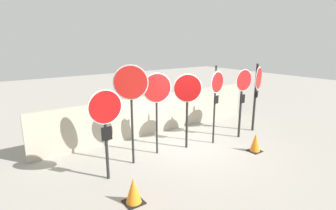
{
  "coord_description": "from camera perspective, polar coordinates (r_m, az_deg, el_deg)",
  "views": [
    {
      "loc": [
        -5.2,
        -5.99,
        3.34
      ],
      "look_at": [
        -0.86,
        0.0,
        1.53
      ],
      "focal_mm": 28.0,
      "sensor_mm": 36.0,
      "label": 1
    }
  ],
  "objects": [
    {
      "name": "stop_sign_1",
      "position": [
        6.91,
        -8.06,
        3.18
      ],
      "size": [
        0.8,
        0.51,
        2.76
      ],
      "rotation": [
        0.0,
        0.0,
        -0.55
      ],
      "color": "black",
      "rests_on": "ground"
    },
    {
      "name": "stop_sign_6",
      "position": [
        10.22,
        18.85,
        3.9
      ],
      "size": [
        0.77,
        0.35,
        2.55
      ],
      "rotation": [
        0.0,
        0.0,
        0.4
      ],
      "color": "black",
      "rests_on": "ground"
    },
    {
      "name": "stop_sign_5",
      "position": [
        9.31,
        15.96,
        3.22
      ],
      "size": [
        0.76,
        0.15,
        2.43
      ],
      "rotation": [
        0.0,
        0.0,
        -0.04
      ],
      "color": "black",
      "rests_on": "ground"
    },
    {
      "name": "traffic_cone_1",
      "position": [
        5.83,
        -7.54,
        -18.0
      ],
      "size": [
        0.4,
        0.4,
        0.58
      ],
      "color": "black",
      "rests_on": "ground"
    },
    {
      "name": "stop_sign_2",
      "position": [
        7.55,
        -2.41,
        2.49
      ],
      "size": [
        0.85,
        0.26,
        2.47
      ],
      "rotation": [
        0.0,
        0.0,
        -0.27
      ],
      "color": "black",
      "rests_on": "ground"
    },
    {
      "name": "stop_sign_4",
      "position": [
        8.53,
        10.5,
        3.27
      ],
      "size": [
        0.69,
        0.19,
        2.59
      ],
      "rotation": [
        0.0,
        0.0,
        0.22
      ],
      "color": "black",
      "rests_on": "ground"
    },
    {
      "name": "ground_plane",
      "position": [
        8.61,
        4.69,
        -9.14
      ],
      "size": [
        40.0,
        40.0,
        0.0
      ],
      "primitive_type": "plane",
      "color": "gray"
    },
    {
      "name": "stop_sign_3",
      "position": [
        8.03,
        4.26,
        2.19
      ],
      "size": [
        0.75,
        0.51,
        2.39
      ],
      "rotation": [
        0.0,
        0.0,
        -0.59
      ],
      "color": "black",
      "rests_on": "ground"
    },
    {
      "name": "stop_sign_0",
      "position": [
        6.31,
        -13.43,
        -2.49
      ],
      "size": [
        0.83,
        0.14,
        2.27
      ],
      "rotation": [
        0.0,
        0.0,
        -0.04
      ],
      "color": "black",
      "rests_on": "ground"
    },
    {
      "name": "traffic_cone_0",
      "position": [
        8.61,
        18.47,
        -7.77
      ],
      "size": [
        0.37,
        0.37,
        0.58
      ],
      "color": "black",
      "rests_on": "ground"
    },
    {
      "name": "fence_back",
      "position": [
        9.74,
        -2.16,
        -1.9
      ],
      "size": [
        8.9,
        0.12,
        1.43
      ],
      "color": "#A89E89",
      "rests_on": "ground"
    }
  ]
}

